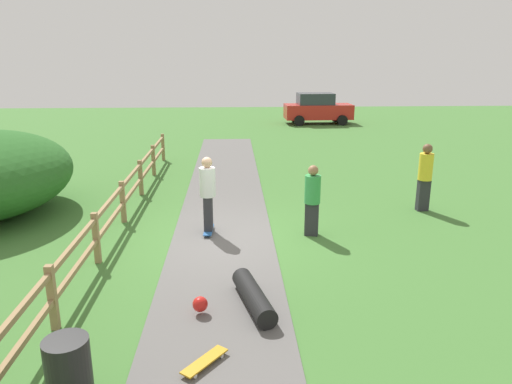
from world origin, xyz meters
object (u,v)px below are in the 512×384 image
at_px(bystander_green, 312,197).
at_px(skateboard_loose, 205,361).
at_px(bystander_yellow, 425,174).
at_px(trash_bin, 69,372).
at_px(parked_car_red, 317,108).
at_px(skater_riding, 208,191).
at_px(skater_fallen, 249,297).

bearing_deg(bystander_green, skateboard_loose, -114.63).
bearing_deg(bystander_yellow, trash_bin, -134.61).
relative_size(trash_bin, bystander_green, 0.52).
height_order(skateboard_loose, parked_car_red, parked_car_red).
xyz_separation_m(trash_bin, bystander_yellow, (7.37, 7.47, 0.61)).
relative_size(skater_riding, skateboard_loose, 2.52).
bearing_deg(skater_riding, trash_bin, -103.78).
xyz_separation_m(skater_riding, skateboard_loose, (0.18, -5.28, -0.99)).
relative_size(skater_riding, bystander_green, 1.09).
xyz_separation_m(skater_fallen, bystander_green, (1.63, 3.44, 0.76)).
relative_size(skater_riding, skater_fallen, 1.14).
bearing_deg(skater_riding, bystander_yellow, 14.59).
relative_size(bystander_green, parked_car_red, 0.41).
relative_size(skater_fallen, bystander_yellow, 0.88).
height_order(skater_riding, bystander_green, skater_riding).
distance_m(skateboard_loose, bystander_green, 5.63).
distance_m(skater_riding, skater_fallen, 3.87).
relative_size(bystander_yellow, parked_car_red, 0.45).
xyz_separation_m(bystander_green, bystander_yellow, (3.42, 1.76, 0.10)).
bearing_deg(skateboard_loose, parked_car_red, 76.67).
bearing_deg(skater_riding, skateboard_loose, -88.10).
bearing_deg(trash_bin, skater_riding, 76.22).
relative_size(trash_bin, parked_car_red, 0.21).
bearing_deg(parked_car_red, skater_riding, -107.27).
xyz_separation_m(bystander_yellow, parked_car_red, (0.09, 17.79, -0.10)).
xyz_separation_m(trash_bin, bystander_green, (3.95, 5.71, 0.51)).
bearing_deg(skater_fallen, skater_riding, 103.28).
xyz_separation_m(skater_fallen, skateboard_loose, (-0.69, -1.62, -0.11)).
height_order(skater_riding, bystander_yellow, skater_riding).
bearing_deg(skateboard_loose, skater_riding, 91.90).
bearing_deg(trash_bin, parked_car_red, 73.54).
distance_m(skater_fallen, bystander_green, 3.88).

